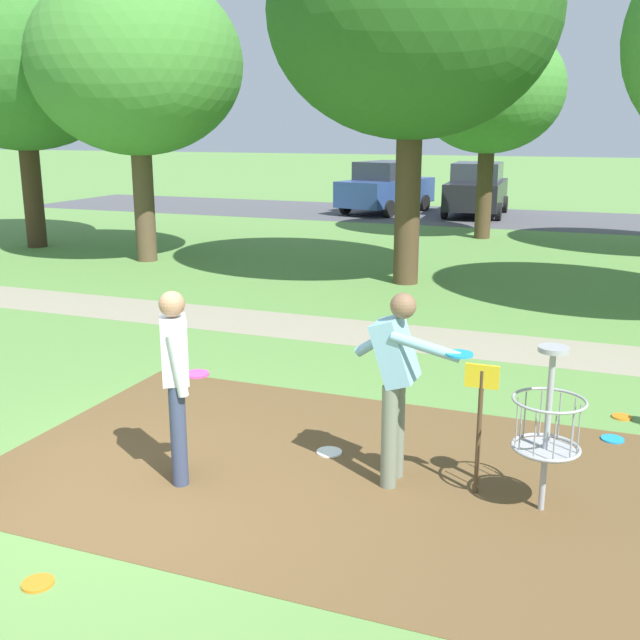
# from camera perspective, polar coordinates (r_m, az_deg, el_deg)

# --- Properties ---
(ground_plane) EXTENTS (160.00, 160.00, 0.00)m
(ground_plane) POSITION_cam_1_polar(r_m,az_deg,el_deg) (6.72, -15.11, -12.98)
(ground_plane) COLOR #5B8942
(dirt_tee_pad) EXTENTS (6.32, 3.83, 0.01)m
(dirt_tee_pad) POSITION_cam_1_polar(r_m,az_deg,el_deg) (6.94, 1.70, -11.51)
(dirt_tee_pad) COLOR brown
(dirt_tee_pad) RESTS_ON ground
(disc_golf_basket) EXTENTS (0.98, 0.58, 1.39)m
(disc_golf_basket) POSITION_cam_1_polar(r_m,az_deg,el_deg) (6.31, 16.33, -7.42)
(disc_golf_basket) COLOR #9E9EA3
(disc_golf_basket) RESTS_ON ground
(player_throwing) EXTENTS (0.45, 0.48, 1.71)m
(player_throwing) POSITION_cam_1_polar(r_m,az_deg,el_deg) (6.59, -10.88, -4.16)
(player_throwing) COLOR #384260
(player_throwing) RESTS_ON ground
(player_waiting_right) EXTENTS (1.10, 0.50, 1.71)m
(player_waiting_right) POSITION_cam_1_polar(r_m,az_deg,el_deg) (6.45, 5.81, -4.21)
(player_waiting_right) COLOR slate
(player_waiting_right) RESTS_ON ground
(frisbee_near_basket) EXTENTS (0.22, 0.22, 0.02)m
(frisbee_near_basket) POSITION_cam_1_polar(r_m,az_deg,el_deg) (8.16, 21.29, -8.41)
(frisbee_near_basket) COLOR #1E93DB
(frisbee_near_basket) RESTS_ON ground
(frisbee_by_tee) EXTENTS (0.22, 0.22, 0.02)m
(frisbee_by_tee) POSITION_cam_1_polar(r_m,az_deg,el_deg) (5.78, -20.59, -18.17)
(frisbee_by_tee) COLOR orange
(frisbee_by_tee) RESTS_ON ground
(frisbee_mid_grass) EXTENTS (0.25, 0.25, 0.02)m
(frisbee_mid_grass) POSITION_cam_1_polar(r_m,az_deg,el_deg) (7.33, 0.71, -9.99)
(frisbee_mid_grass) COLOR white
(frisbee_mid_grass) RESTS_ON ground
(frisbee_scattered_a) EXTENTS (0.20, 0.20, 0.02)m
(frisbee_scattered_a) POSITION_cam_1_polar(r_m,az_deg,el_deg) (8.79, 21.90, -6.83)
(frisbee_scattered_a) COLOR orange
(frisbee_scattered_a) RESTS_ON ground
(tree_near_left) EXTENTS (4.71, 4.71, 6.41)m
(tree_near_left) POSITION_cam_1_polar(r_m,az_deg,el_deg) (17.96, -13.77, 18.34)
(tree_near_left) COLOR brown
(tree_near_left) RESTS_ON ground
(tree_mid_center) EXTENTS (5.43, 5.43, 7.41)m
(tree_mid_center) POSITION_cam_1_polar(r_m,az_deg,el_deg) (15.06, 7.06, 22.11)
(tree_mid_center) COLOR #4C3823
(tree_mid_center) RESTS_ON ground
(tree_mid_right) EXTENTS (5.40, 5.40, 7.04)m
(tree_mid_right) POSITION_cam_1_polar(r_m,az_deg,el_deg) (20.97, -21.79, 18.07)
(tree_mid_right) COLOR #422D1E
(tree_mid_right) RESTS_ON ground
(tree_far_left) EXTENTS (4.01, 4.01, 5.73)m
(tree_far_left) POSITION_cam_1_polar(r_m,az_deg,el_deg) (21.64, 12.73, 16.64)
(tree_far_left) COLOR #4C3823
(tree_far_left) RESTS_ON ground
(parking_lot_strip) EXTENTS (36.00, 6.00, 0.01)m
(parking_lot_strip) POSITION_cam_1_polar(r_m,az_deg,el_deg) (26.91, 13.41, 7.55)
(parking_lot_strip) COLOR #4C4C51
(parking_lot_strip) RESTS_ON ground
(parked_car_leftmost) EXTENTS (2.78, 4.51, 1.84)m
(parked_car_leftmost) POSITION_cam_1_polar(r_m,az_deg,el_deg) (27.88, 5.03, 10.00)
(parked_car_leftmost) COLOR #2D4784
(parked_car_leftmost) RESTS_ON ground
(parked_car_center_left) EXTENTS (2.16, 4.30, 1.84)m
(parked_car_center_left) POSITION_cam_1_polar(r_m,az_deg,el_deg) (27.35, 11.79, 9.68)
(parked_car_center_left) COLOR black
(parked_car_center_left) RESTS_ON ground
(gravel_path) EXTENTS (40.00, 1.44, 0.00)m
(gravel_path) POSITION_cam_1_polar(r_m,az_deg,el_deg) (11.55, 1.93, -0.84)
(gravel_path) COLOR gray
(gravel_path) RESTS_ON ground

